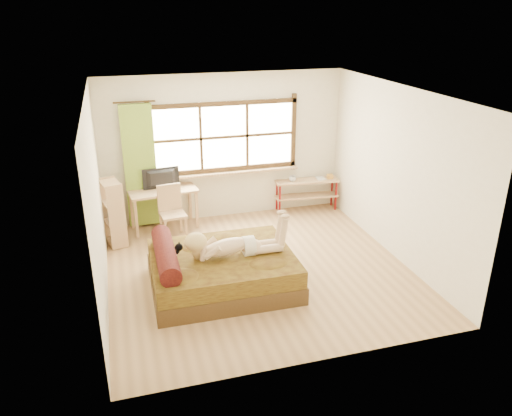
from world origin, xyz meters
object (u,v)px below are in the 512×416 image
object	(u,v)px
desk	(163,195)
pipe_shelf	(307,188)
woman	(233,236)
bookshelf	(113,213)
kitten	(170,251)
bed	(219,270)
chair	(171,208)

from	to	relation	value
desk	pipe_shelf	world-z (taller)	desk
woman	bookshelf	bearing A→B (deg)	130.49
desk	bookshelf	world-z (taller)	bookshelf
woman	desk	distance (m)	2.45
kitten	bookshelf	bearing A→B (deg)	113.05
bed	bookshelf	distance (m)	2.35
chair	bookshelf	xyz separation A→B (m)	(-0.97, -0.05, 0.05)
kitten	pipe_shelf	distance (m)	3.76
chair	bookshelf	world-z (taller)	bookshelf
chair	pipe_shelf	xyz separation A→B (m)	(2.72, 0.48, -0.06)
bookshelf	woman	bearing A→B (deg)	-64.38
bed	woman	world-z (taller)	woman
bed	chair	xyz separation A→B (m)	(-0.43, 1.92, 0.24)
bed	chair	size ratio (longest dim) A/B	2.20
woman	bookshelf	xyz separation A→B (m)	(-1.60, 1.92, -0.24)
woman	chair	size ratio (longest dim) A/B	1.53
chair	pipe_shelf	distance (m)	2.76
pipe_shelf	woman	bearing A→B (deg)	-125.54
bed	woman	distance (m)	0.57
kitten	desk	distance (m)	2.19
chair	pipe_shelf	world-z (taller)	chair
bed	kitten	xyz separation A→B (m)	(-0.67, 0.10, 0.35)
woman	kitten	xyz separation A→B (m)	(-0.87, 0.15, -0.18)
woman	desk	world-z (taller)	woman
chair	woman	bearing A→B (deg)	-79.26
woman	kitten	world-z (taller)	woman
bed	desk	bearing A→B (deg)	103.50
bed	kitten	world-z (taller)	bed
desk	pipe_shelf	distance (m)	2.82
woman	chair	xyz separation A→B (m)	(-0.63, 1.97, -0.29)
desk	bookshelf	size ratio (longest dim) A/B	1.11
kitten	desk	bearing A→B (deg)	86.75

